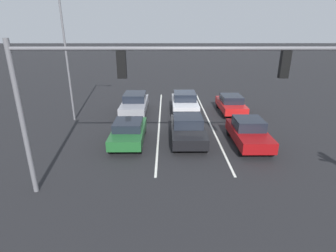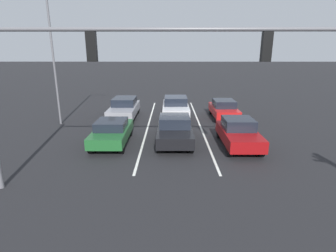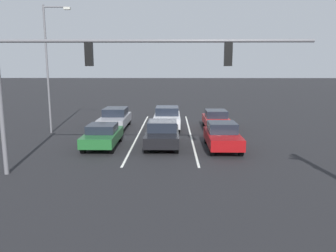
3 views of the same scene
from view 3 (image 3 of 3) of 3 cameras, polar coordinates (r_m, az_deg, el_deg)
The scene contains 11 objects.
ground_plane at distance 25.51m, azimuth -0.47°, elevation -0.33°, with size 240.00×240.00×0.00m, color black.
lane_stripe_left_divider at distance 23.43m, azimuth 3.88°, elevation -1.28°, with size 0.12×16.28×0.01m, color silver.
lane_stripe_center_divider at distance 23.52m, azimuth -5.05°, elevation -1.26°, with size 0.12×16.28×0.01m, color silver.
car_darkgreen_rightlane_front at distance 19.64m, azimuth -11.31°, elevation -1.56°, with size 1.82×4.15×1.38m.
car_black_midlane_front at distance 19.54m, azimuth -0.99°, elevation -1.32°, with size 1.93×4.51×1.51m.
car_maroon_leftlane_front at distance 19.07m, azimuth 9.45°, elevation -1.71°, with size 1.80×4.09×1.53m.
car_silver_midlane_second at distance 24.98m, azimuth -0.15°, elevation 1.46°, with size 1.94×4.46×1.69m.
car_gray_rightlane_second at distance 25.49m, azimuth -9.18°, elevation 1.38°, with size 1.92×4.77×1.57m.
car_red_leftlane_second at distance 25.24m, azimuth 8.35°, elevation 1.19°, with size 1.77×4.05×1.45m.
traffic_signal_gantry at distance 14.14m, azimuth -11.93°, elevation 9.83°, with size 13.21×0.37×6.08m.
street_lamp_right_shoulder at distance 24.60m, azimuth -19.94°, elevation 10.47°, with size 1.90×0.24×8.83m.
Camera 3 is at (-0.59, 25.07, 4.66)m, focal length 35.00 mm.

